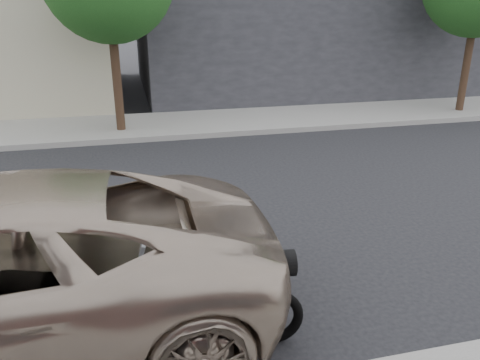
# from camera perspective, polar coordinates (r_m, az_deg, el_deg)

# --- Properties ---
(ground) EXTENTS (120.00, 120.00, 0.00)m
(ground) POSITION_cam_1_polar(r_m,az_deg,el_deg) (8.23, 0.22, -4.00)
(ground) COLOR black
(ground) RESTS_ON ground
(far_sidewalk) EXTENTS (44.00, 3.00, 0.15)m
(far_sidewalk) POSITION_cam_1_polar(r_m,az_deg,el_deg) (14.28, -6.17, 6.83)
(far_sidewalk) COLOR gray
(far_sidewalk) RESTS_ON ground
(far_building_dark) EXTENTS (16.00, 11.00, 7.00)m
(far_building_dark) POSITION_cam_1_polar(r_m,az_deg,el_deg) (22.56, 9.80, 20.40)
(far_building_dark) COLOR #28282D
(far_building_dark) RESTS_ON ground
(motorcycle) EXTENTS (2.09, 0.67, 1.33)m
(motorcycle) POSITION_cam_1_polar(r_m,az_deg,el_deg) (4.96, -2.74, -14.37)
(motorcycle) COLOR black
(motorcycle) RESTS_ON ground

